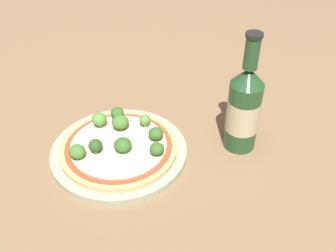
% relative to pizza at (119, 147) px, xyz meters
% --- Properties ---
extents(ground_plane, '(3.00, 3.00, 0.00)m').
position_rel_pizza_xyz_m(ground_plane, '(-0.01, 0.03, -0.02)').
color(ground_plane, '#846647').
extents(plate, '(0.26, 0.26, 0.01)m').
position_rel_pizza_xyz_m(plate, '(-0.00, 0.00, -0.01)').
color(plate, '#A3B293').
rests_on(plate, ground_plane).
extents(pizza, '(0.22, 0.22, 0.01)m').
position_rel_pizza_xyz_m(pizza, '(0.00, 0.00, 0.00)').
color(pizza, tan).
rests_on(pizza, plate).
extents(broccoli_floret_0, '(0.03, 0.03, 0.03)m').
position_rel_pizza_xyz_m(broccoli_floret_0, '(-0.04, 0.05, 0.03)').
color(broccoli_floret_0, '#89A866').
rests_on(broccoli_floret_0, pizza).
extents(broccoli_floret_1, '(0.03, 0.03, 0.02)m').
position_rel_pizza_xyz_m(broccoli_floret_1, '(0.07, -0.03, 0.02)').
color(broccoli_floret_1, '#89A866').
rests_on(broccoli_floret_1, pizza).
extents(broccoli_floret_2, '(0.03, 0.03, 0.03)m').
position_rel_pizza_xyz_m(broccoli_floret_2, '(0.07, 0.02, 0.02)').
color(broccoli_floret_2, '#89A866').
rests_on(broccoli_floret_2, pizza).
extents(broccoli_floret_3, '(0.03, 0.03, 0.03)m').
position_rel_pizza_xyz_m(broccoli_floret_3, '(0.01, -0.02, 0.02)').
color(broccoli_floret_3, '#89A866').
rests_on(broccoli_floret_3, pizza).
extents(broccoli_floret_4, '(0.03, 0.03, 0.03)m').
position_rel_pizza_xyz_m(broccoli_floret_4, '(-0.00, 0.05, 0.02)').
color(broccoli_floret_4, '#89A866').
rests_on(broccoli_floret_4, pizza).
extents(broccoli_floret_5, '(0.03, 0.03, 0.03)m').
position_rel_pizza_xyz_m(broccoli_floret_5, '(-0.07, -0.04, 0.02)').
color(broccoli_floret_5, '#89A866').
rests_on(broccoli_floret_5, pizza).
extents(broccoli_floret_6, '(0.03, 0.03, 0.03)m').
position_rel_pizza_xyz_m(broccoli_floret_6, '(-0.02, 0.08, 0.02)').
color(broccoli_floret_6, '#89A866').
rests_on(broccoli_floret_6, pizza).
extents(broccoli_floret_7, '(0.03, 0.03, 0.03)m').
position_rel_pizza_xyz_m(broccoli_floret_7, '(-0.04, -0.02, 0.02)').
color(broccoli_floret_7, '#89A866').
rests_on(broccoli_floret_7, pizza).
extents(broccoli_floret_8, '(0.02, 0.02, 0.03)m').
position_rel_pizza_xyz_m(broccoli_floret_8, '(0.05, 0.06, 0.02)').
color(broccoli_floret_8, '#89A866').
rests_on(broccoli_floret_8, pizza).
extents(beer_bottle, '(0.06, 0.06, 0.24)m').
position_rel_pizza_xyz_m(beer_bottle, '(0.24, 0.04, 0.07)').
color(beer_bottle, '#234C28').
rests_on(beer_bottle, ground_plane).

